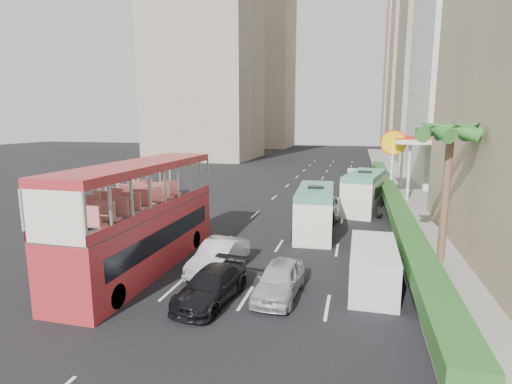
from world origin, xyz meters
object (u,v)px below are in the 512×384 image
(panel_van_far, at_px, (360,184))
(car_silver_lane_a, at_px, (219,271))
(minibus_near, at_px, (315,211))
(palm_tree, at_px, (445,197))
(car_silver_lane_b, at_px, (279,295))
(shell_station, at_px, (428,167))
(double_decker_bus, at_px, (142,216))
(minibus_far, at_px, (364,192))
(panel_van_near, at_px, (373,267))
(van_asset, at_px, (324,216))
(car_black, at_px, (211,301))

(panel_van_far, bearing_deg, car_silver_lane_a, -108.82)
(minibus_near, height_order, palm_tree, palm_tree)
(car_silver_lane_b, bearing_deg, shell_station, 72.33)
(double_decker_bus, relative_size, shell_station, 1.38)
(palm_tree, bearing_deg, car_silver_lane_b, -142.13)
(car_silver_lane_a, distance_m, minibus_far, 16.37)
(car_silver_lane_b, distance_m, minibus_near, 9.65)
(panel_van_near, bearing_deg, minibus_near, 112.93)
(minibus_far, bearing_deg, palm_tree, -61.85)
(minibus_near, xyz_separation_m, minibus_far, (3.05, 7.26, 0.08))
(car_silver_lane_b, distance_m, palm_tree, 9.44)
(car_silver_lane_a, bearing_deg, minibus_near, 69.23)
(car_silver_lane_a, bearing_deg, van_asset, 77.51)
(car_silver_lane_b, bearing_deg, minibus_far, 81.27)
(double_decker_bus, relative_size, car_silver_lane_b, 2.79)
(shell_station, bearing_deg, car_silver_lane_a, -118.85)
(car_black, height_order, palm_tree, palm_tree)
(car_black, relative_size, van_asset, 0.84)
(minibus_near, xyz_separation_m, panel_van_far, (2.73, 13.84, -0.30))
(car_silver_lane_a, bearing_deg, minibus_far, 70.56)
(car_silver_lane_a, xyz_separation_m, panel_van_far, (6.36, 21.44, 1.12))
(car_black, height_order, panel_van_far, panel_van_far)
(car_silver_lane_b, relative_size, van_asset, 0.78)
(car_silver_lane_a, relative_size, panel_van_far, 0.78)
(car_silver_lane_a, distance_m, panel_van_near, 6.94)
(car_silver_lane_b, relative_size, minibus_far, 0.58)
(car_silver_lane_b, height_order, van_asset, van_asset)
(panel_van_far, bearing_deg, minibus_far, -89.51)
(minibus_far, bearing_deg, minibus_near, -101.74)
(panel_van_near, relative_size, palm_tree, 0.72)
(minibus_near, relative_size, shell_station, 0.80)
(car_black, bearing_deg, double_decker_bus, 156.31)
(shell_station, bearing_deg, panel_van_far, -170.17)
(car_silver_lane_a, height_order, car_black, car_silver_lane_a)
(panel_van_near, bearing_deg, palm_tree, 48.37)
(minibus_near, distance_m, minibus_far, 7.88)
(car_silver_lane_a, height_order, minibus_near, minibus_near)
(double_decker_bus, distance_m, minibus_far, 18.54)
(car_silver_lane_b, bearing_deg, panel_van_near, 28.31)
(car_black, bearing_deg, minibus_far, 78.10)
(shell_station, bearing_deg, minibus_far, -126.83)
(minibus_near, bearing_deg, shell_station, 56.39)
(minibus_near, height_order, panel_van_near, minibus_near)
(double_decker_bus, relative_size, panel_van_near, 2.39)
(panel_van_near, distance_m, palm_tree, 5.53)
(minibus_near, bearing_deg, double_decker_bus, -134.89)
(minibus_far, xyz_separation_m, palm_tree, (3.50, -11.38, 1.88))
(car_silver_lane_a, relative_size, car_black, 1.03)
(car_silver_lane_b, xyz_separation_m, car_black, (-2.48, -1.12, 0.00))
(car_black, xyz_separation_m, shell_station, (11.64, 25.53, 2.75))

